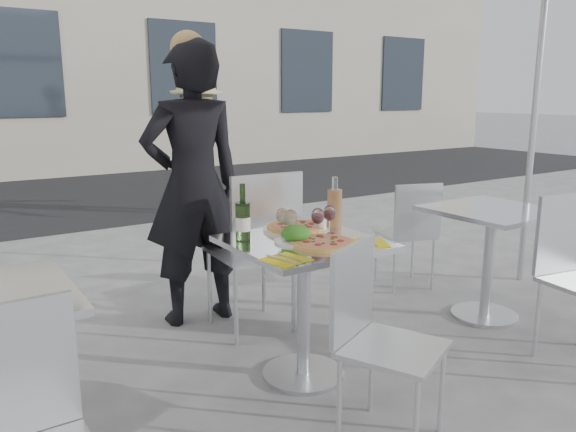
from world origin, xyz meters
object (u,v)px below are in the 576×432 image
carafe (334,208)px  sugar_shaker (320,222)px  chair_near (374,326)px  wine_bottle (243,219)px  main_table (304,280)px  side_table_right (490,240)px  salad_plate (296,235)px  pedestrian_b (198,145)px  side_chair_rfar (411,226)px  pizza_far (296,228)px  pizza_near (323,243)px  napkin_right (369,243)px  wineglass_white_b (282,217)px  chair_far (258,240)px  wineglass_red_b (330,214)px  wineglass_red_a (318,217)px  napkin_left (286,260)px  wineglass_white_a (291,219)px  woman_diner (193,186)px

carafe → sugar_shaker: (-0.10, -0.01, -0.06)m
chair_near → wine_bottle: wine_bottle is taller
main_table → side_table_right: (1.50, 0.00, 0.00)m
salad_plate → pedestrian_b: bearing=71.9°
side_chair_rfar → pizza_far: (-1.40, -0.50, 0.27)m
pedestrian_b → pizza_near: 4.52m
carafe → napkin_right: size_ratio=1.20×
pizza_near → wineglass_white_b: size_ratio=2.01×
pizza_far → wineglass_white_b: wineglass_white_b is taller
chair_far → wineglass_red_b: 0.64m
wine_bottle → chair_near: bearing=-74.1°
wineglass_red_a → wineglass_red_b: size_ratio=1.00×
pizza_near → wine_bottle: 0.42m
pedestrian_b → napkin_right: (-1.09, -4.44, -0.11)m
wine_bottle → sugar_shaker: size_ratio=2.76×
chair_near → napkin_left: size_ratio=4.06×
pizza_far → napkin_left: size_ratio=1.69×
main_table → wineglass_white_a: bearing=128.7°
pedestrian_b → side_chair_rfar: bearing=35.3°
chair_near → sugar_shaker: size_ratio=8.03×
woman_diner → pedestrian_b: bearing=-110.7°
chair_near → pedestrian_b: 5.01m
main_table → wine_bottle: wine_bottle is taller
wineglass_red_a → side_chair_rfar: bearing=26.4°
salad_plate → wine_bottle: 0.28m
carafe → wineglass_white_a: size_ratio=1.84×
side_table_right → wine_bottle: 1.80m
pedestrian_b → salad_plate: 4.44m
carafe → woman_diner: bearing=114.9°
woman_diner → napkin_left: woman_diner is taller
pizza_far → napkin_right: (0.15, -0.42, -0.01)m
side_table_right → napkin_right: 1.30m
pedestrian_b → carafe: pedestrian_b is taller
salad_plate → wine_bottle: wine_bottle is taller
side_table_right → wineglass_red_a: wineglass_red_a is taller
side_table_right → carafe: bearing=174.5°
pizza_near → napkin_right: pizza_near is taller
pizza_near → pizza_far: size_ratio=0.88×
wineglass_red_b → side_chair_rfar: bearing=27.1°
wine_bottle → wineglass_white_b: bearing=-12.1°
side_table_right → pedestrian_b: (-0.18, 4.21, 0.33)m
main_table → carafe: 0.45m
chair_near → wine_bottle: size_ratio=2.91×
salad_plate → napkin_right: salad_plate is taller
pedestrian_b → wineglass_red_a: (-1.24, -4.20, -0.01)m
main_table → pizza_near: pizza_near is taller
main_table → wineglass_white_b: size_ratio=4.76×
pizza_near → napkin_right: size_ratio=1.31×
wineglass_red_b → woman_diner: bearing=108.2°
salad_plate → napkin_left: bearing=-132.6°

